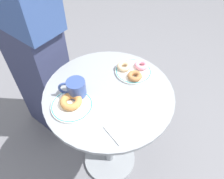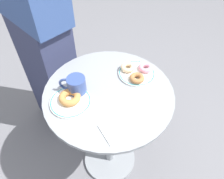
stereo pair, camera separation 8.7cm
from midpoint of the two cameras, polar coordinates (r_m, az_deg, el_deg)
The scene contains 11 objects.
ground_plane at distance 1.71m, azimuth -2.12°, elevation -17.98°, with size 7.00×7.00×0.02m, color slate.
cafe_table at distance 1.27m, azimuth -2.75°, elevation -8.62°, with size 0.65×0.65×0.75m.
plate_left at distance 1.03m, azimuth -12.92°, elevation -4.26°, with size 0.19×0.19×0.01m.
plate_right at distance 1.16m, azimuth 3.48°, elevation 4.73°, with size 0.19×0.19×0.01m.
donut_old_fashioned at distance 1.02m, azimuth -13.20°, elevation -3.17°, with size 0.10×0.10×0.03m, color #BC7F42.
donut_pink_frosted at distance 1.18m, azimuth 5.65°, elevation 6.34°, with size 0.08×0.08×0.03m, color pink.
donut_glazed at distance 1.16m, azimuth 1.02°, elevation 6.05°, with size 0.08×0.08×0.03m, color #E0B789.
donut_cinnamon at distance 1.11m, azimuth 3.73°, elevation 3.54°, with size 0.08×0.08×0.03m, color #A36B3D.
paper_napkin at distance 0.93m, azimuth -0.12°, elevation -10.54°, with size 0.11×0.11×0.01m, color white.
coffee_mug at distance 1.04m, azimuth -11.94°, elevation 0.08°, with size 0.12×0.10×0.09m.
person_figure at distance 1.38m, azimuth -23.17°, elevation 13.34°, with size 0.35×0.50×1.75m.
Camera 1 is at (-0.38, -0.59, 1.55)m, focal length 34.70 mm.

